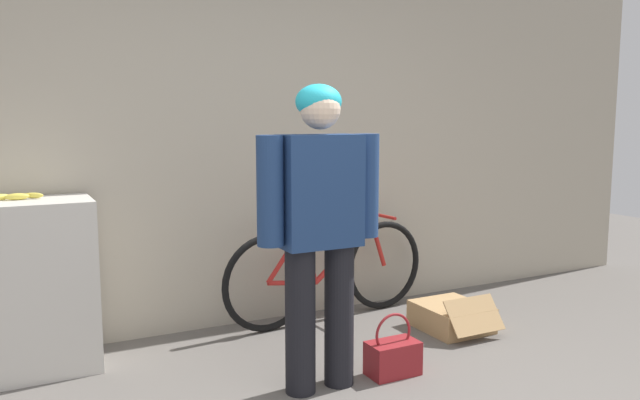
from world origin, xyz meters
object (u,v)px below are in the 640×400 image
object	(u,v)px
bicycle	(329,271)
banana	(16,196)
person	(320,218)
cardboard_box	(452,317)
handbag	(393,356)

from	to	relation	value
bicycle	banana	size ratio (longest dim) A/B	5.81
person	bicycle	distance (m)	1.31
banana	cardboard_box	distance (m)	2.90
bicycle	handbag	bearing A→B (deg)	-102.35
person	handbag	world-z (taller)	person
bicycle	cardboard_box	world-z (taller)	bicycle
bicycle	handbag	size ratio (longest dim) A/B	4.61
bicycle	banana	distance (m)	2.12
bicycle	person	bearing A→B (deg)	-125.04
cardboard_box	person	bearing A→B (deg)	-161.17
banana	cardboard_box	xyz separation A→B (m)	(2.68, -0.60, -0.93)
cardboard_box	handbag	bearing A→B (deg)	-149.99
person	banana	world-z (taller)	person
person	bicycle	xyz separation A→B (m)	(0.60, 1.01, -0.58)
banana	handbag	size ratio (longest dim) A/B	0.79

